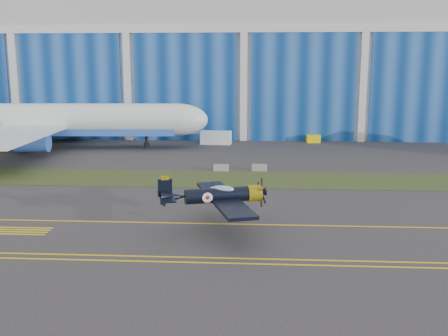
# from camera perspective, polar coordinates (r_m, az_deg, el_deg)

# --- Properties ---
(ground) EXTENTS (260.00, 260.00, 0.00)m
(ground) POSITION_cam_1_polar(r_m,az_deg,el_deg) (51.63, 0.67, -4.50)
(ground) COLOR #393739
(ground) RESTS_ON ground
(grass_median) EXTENTS (260.00, 10.00, 0.02)m
(grass_median) POSITION_cam_1_polar(r_m,az_deg,el_deg) (65.22, 1.30, -1.22)
(grass_median) COLOR #475128
(grass_median) RESTS_ON ground
(hangar) EXTENTS (220.00, 45.70, 30.00)m
(hangar) POSITION_cam_1_polar(r_m,az_deg,el_deg) (121.54, 2.46, 11.48)
(hangar) COLOR silver
(hangar) RESTS_ON ground
(taxiway_centreline) EXTENTS (200.00, 0.20, 0.02)m
(taxiway_centreline) POSITION_cam_1_polar(r_m,az_deg,el_deg) (46.84, 0.35, -6.11)
(taxiway_centreline) COLOR yellow
(taxiway_centreline) RESTS_ON ground
(edge_line_near) EXTENTS (80.00, 0.20, 0.02)m
(edge_line_near) POSITION_cam_1_polar(r_m,az_deg,el_deg) (37.87, -0.48, -10.30)
(edge_line_near) COLOR yellow
(edge_line_near) RESTS_ON ground
(edge_line_far) EXTENTS (80.00, 0.20, 0.02)m
(edge_line_far) POSITION_cam_1_polar(r_m,az_deg,el_deg) (38.80, -0.37, -9.77)
(edge_line_far) COLOR yellow
(edge_line_far) RESTS_ON ground
(hold_short_ladder) EXTENTS (6.00, 2.40, 0.02)m
(hold_short_ladder) POSITION_cam_1_polar(r_m,az_deg,el_deg) (48.38, -21.82, -6.35)
(hold_short_ladder) COLOR yellow
(hold_short_ladder) RESTS_ON ground
(warbird) EXTENTS (13.53, 14.95, 3.70)m
(warbird) POSITION_cam_1_polar(r_m,az_deg,el_deg) (43.99, -0.74, -2.98)
(warbird) COLOR black
(warbird) RESTS_ON ground
(jetliner) EXTENTS (65.36, 56.45, 21.76)m
(jetliner) POSITION_cam_1_polar(r_m,az_deg,el_deg) (94.94, -19.07, 8.60)
(jetliner) COLOR silver
(jetliner) RESTS_ON ground
(shipping_container) EXTENTS (5.62, 2.56, 2.37)m
(shipping_container) POSITION_cam_1_polar(r_m,az_deg,el_deg) (95.04, -0.88, 3.33)
(shipping_container) COLOR white
(shipping_container) RESTS_ON ground
(tug) EXTENTS (2.58, 1.76, 1.43)m
(tug) POSITION_cam_1_polar(r_m,az_deg,el_deg) (98.46, 9.69, 3.16)
(tug) COLOR yellow
(tug) RESTS_ON ground
(barrier_a) EXTENTS (2.04, 0.76, 0.90)m
(barrier_a) POSITION_cam_1_polar(r_m,az_deg,el_deg) (70.25, -0.31, 0.02)
(barrier_a) COLOR #8E9598
(barrier_a) RESTS_ON ground
(barrier_b) EXTENTS (2.05, 0.81, 0.90)m
(barrier_b) POSITION_cam_1_polar(r_m,az_deg,el_deg) (70.49, 3.88, 0.03)
(barrier_b) COLOR gray
(barrier_b) RESTS_ON ground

